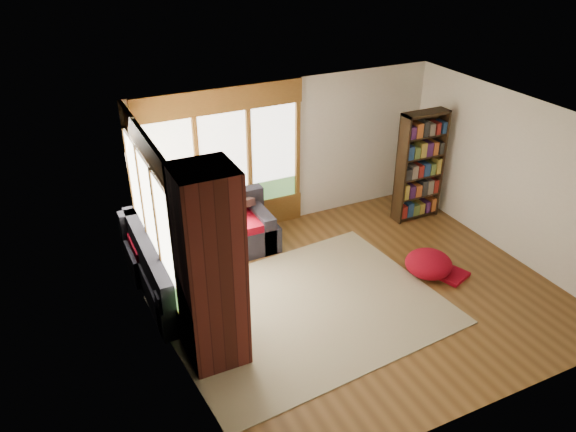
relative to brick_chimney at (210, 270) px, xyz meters
name	(u,v)px	position (x,y,z in m)	size (l,w,h in m)	color
floor	(362,291)	(2.40, 0.35, -1.30)	(5.50, 5.50, 0.00)	#503316
ceiling	(374,125)	(2.40, 0.35, 1.30)	(5.50, 5.50, 0.00)	white
wall_back	(289,153)	(2.40, 2.85, 0.00)	(5.50, 0.04, 2.60)	silver
wall_front	(500,319)	(2.40, -2.15, 0.00)	(5.50, 0.04, 2.60)	silver
wall_left	(173,262)	(-0.35, 0.35, 0.00)	(0.04, 5.00, 2.60)	silver
wall_right	(516,178)	(5.15, 0.35, 0.00)	(0.04, 5.00, 2.60)	silver
windows_back	(224,163)	(1.20, 2.82, 0.05)	(2.82, 0.10, 1.90)	brown
windows_left	(151,215)	(-0.32, 1.55, 0.05)	(0.10, 2.62, 1.90)	brown
roller_blind	(136,166)	(-0.29, 2.38, 0.45)	(0.03, 0.72, 0.90)	#687F4B
brick_chimney	(210,270)	(0.00, 0.00, 0.00)	(0.70, 0.70, 2.60)	#471914
sectional_sofa	(199,250)	(0.45, 2.05, -1.00)	(2.20, 2.20, 0.80)	black
area_rug	(305,310)	(1.44, 0.31, -1.29)	(3.79, 2.90, 0.01)	beige
bookshelf	(420,166)	(4.54, 1.92, -0.30)	(0.86, 0.29, 2.01)	black
pouf	(429,263)	(3.56, 0.28, -1.09)	(0.72, 0.72, 0.39)	maroon
dog_tan	(209,216)	(0.67, 2.16, -0.51)	(1.03, 0.81, 0.51)	brown
dog_brindle	(182,251)	(0.01, 1.39, -0.53)	(0.81, 0.94, 0.46)	#3F2E1E
throw_pillows	(197,219)	(0.48, 2.20, -0.52)	(1.98, 1.68, 0.45)	#33211E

